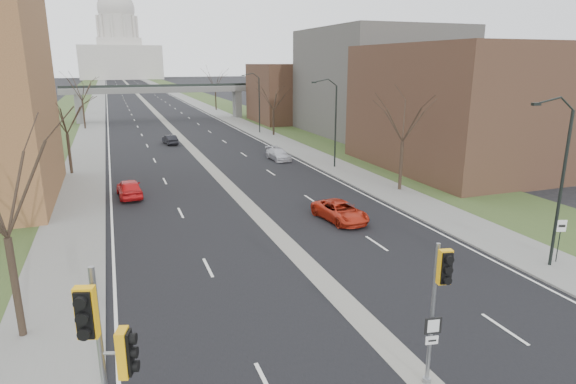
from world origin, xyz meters
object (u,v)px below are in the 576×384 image
signal_pole_left (106,346)px  car_left_near (129,188)px  signal_pole_median (439,292)px  car_left_far (170,140)px  car_right_near (340,211)px  car_right_mid (278,154)px  speed_limit_sign (560,233)px

signal_pole_left → car_left_near: (1.50, 27.65, -3.01)m
signal_pole_median → car_left_far: size_ratio=1.35×
car_right_near → car_right_mid: 21.36m
car_right_near → speed_limit_sign: bearing=-61.5°
signal_pole_median → car_left_near: signal_pole_median is taller
signal_pole_left → signal_pole_median: size_ratio=1.15×
car_left_near → car_right_near: (13.04, -11.00, -0.08)m
car_left_far → speed_limit_sign: bearing=99.6°
car_left_far → car_right_mid: size_ratio=0.86×
signal_pole_median → car_right_near: signal_pole_median is taller
car_left_far → car_right_near: (6.94, -35.76, 0.05)m
car_right_mid → signal_pole_left: bearing=-117.9°
signal_pole_median → car_left_far: 52.50m
speed_limit_sign → car_left_near: (-20.62, 21.43, -0.98)m
speed_limit_sign → car_left_near: size_ratio=0.54×
car_left_far → signal_pole_median: bearing=84.4°
car_right_near → car_right_mid: (2.91, 21.16, -0.03)m
signal_pole_median → signal_pole_left: bearing=-170.2°
car_left_near → car_right_near: car_left_near is taller
signal_pole_left → car_left_near: signal_pole_left is taller
car_left_near → car_left_far: (6.10, 24.77, -0.13)m
car_right_near → car_left_far: bearing=93.4°
car_right_near → car_left_near: bearing=132.3°
signal_pole_median → speed_limit_sign: (12.44, 6.18, -1.74)m
speed_limit_sign → signal_pole_median: bearing=-135.0°
speed_limit_sign → car_left_far: 48.44m
car_left_near → car_right_mid: 18.91m
signal_pole_median → speed_limit_sign: signal_pole_median is taller
car_left_far → signal_pole_left: bearing=73.9°
signal_pole_left → car_left_far: bearing=99.3°
car_left_near → car_left_far: bearing=-107.5°
car_left_far → car_right_near: car_right_near is taller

